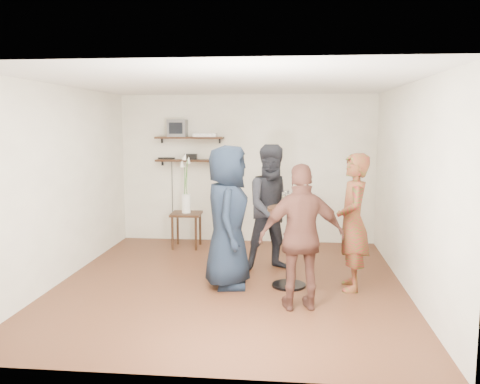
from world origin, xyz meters
name	(u,v)px	position (x,y,z in m)	size (l,w,h in m)	color
room	(230,186)	(0.00, 0.00, 1.30)	(4.58, 5.08, 2.68)	#4F2919
shelf_upper	(189,138)	(-1.00, 2.38, 1.85)	(1.20, 0.25, 0.04)	black
shelf_lower	(190,160)	(-1.00, 2.38, 1.45)	(1.20, 0.25, 0.04)	black
crt_monitor	(178,128)	(-1.21, 2.38, 2.02)	(0.32, 0.30, 0.30)	#59595B
dvd_deck	(205,135)	(-0.72, 2.38, 1.90)	(0.40, 0.24, 0.06)	silver
radio	(191,157)	(-0.98, 2.38, 1.52)	(0.22, 0.10, 0.10)	black
power_strip	(167,158)	(-1.43, 2.42, 1.48)	(0.30, 0.05, 0.03)	black
side_table	(186,218)	(-0.98, 1.91, 0.50)	(0.51, 0.51, 0.60)	black
vase_lilies	(186,194)	(-0.98, 1.91, 0.92)	(0.20, 0.20, 1.03)	white
drinks_table	(289,236)	(0.77, -0.03, 0.67)	(0.57, 0.57, 1.04)	black
wine_glass_fl	(284,197)	(0.70, -0.06, 1.17)	(0.06, 0.06, 0.19)	silver
wine_glass_fr	(295,196)	(0.84, -0.06, 1.19)	(0.07, 0.07, 0.22)	silver
wine_glass_bl	(287,196)	(0.73, 0.02, 1.18)	(0.07, 0.07, 0.21)	silver
wine_glass_br	(293,197)	(0.81, 0.00, 1.16)	(0.06, 0.06, 0.18)	silver
person_plaid	(353,222)	(1.57, -0.03, 0.87)	(0.63, 0.41, 1.73)	maroon
person_dark	(274,208)	(0.55, 0.73, 0.90)	(0.88, 0.68, 1.81)	black
person_navy	(228,217)	(-0.02, -0.09, 0.91)	(0.89, 0.58, 1.83)	black
person_brown	(302,237)	(0.92, -0.81, 0.83)	(0.97, 0.41, 1.66)	#4D2A21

